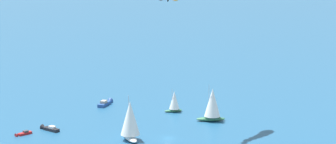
% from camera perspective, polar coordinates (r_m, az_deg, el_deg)
% --- Properties ---
extents(ground_plane, '(2000.00, 2000.00, 0.00)m').
position_cam_1_polar(ground_plane, '(172.55, -0.00, -6.80)').
color(ground_plane, '#1E517A').
extents(sailboat_near_centre, '(5.10, 6.77, 8.64)m').
position_cam_1_polar(sailboat_near_centre, '(202.12, 0.64, -3.01)').
color(sailboat_near_centre, '#33704C').
rests_on(sailboat_near_centre, ground_plane).
extents(sailboat_far_port, '(10.95, 7.61, 13.69)m').
position_cam_1_polar(sailboat_far_port, '(169.55, -3.90, -4.94)').
color(sailboat_far_port, white).
rests_on(sailboat_far_port, ground_plane).
extents(sailboat_far_stbd, '(8.56, 9.35, 12.80)m').
position_cam_1_polar(sailboat_far_stbd, '(190.56, 4.54, -3.31)').
color(sailboat_far_stbd, '#33704C').
rests_on(sailboat_far_stbd, ground_plane).
extents(motorboat_inshore, '(6.62, 9.35, 2.71)m').
position_cam_1_polar(motorboat_inshore, '(214.41, -6.37, -3.16)').
color(motorboat_inshore, '#23478C').
rests_on(motorboat_inshore, ground_plane).
extents(motorboat_offshore, '(1.48, 5.47, 1.58)m').
position_cam_1_polar(motorboat_offshore, '(181.57, -14.62, -6.12)').
color(motorboat_offshore, '#B21E1E').
rests_on(motorboat_offshore, ground_plane).
extents(motorboat_trailing, '(7.54, 3.16, 2.12)m').
position_cam_1_polar(motorboat_trailing, '(184.72, -12.06, -5.67)').
color(motorboat_trailing, black).
rests_on(motorboat_trailing, ground_plane).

